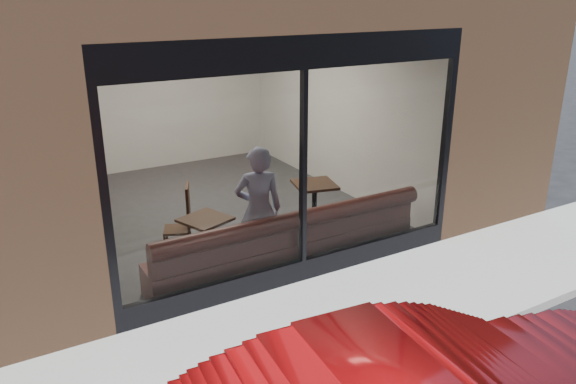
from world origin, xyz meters
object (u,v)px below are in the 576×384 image
banquette (287,253)px  cafe_chair_left (177,230)px  cafe_table_left (205,220)px  cafe_table_right (315,184)px  person (259,210)px

banquette → cafe_chair_left: banquette is taller
cafe_table_left → cafe_table_right: size_ratio=0.91×
cafe_table_left → banquette: bearing=-29.4°
cafe_table_right → cafe_chair_left: (-2.17, 0.50, -0.50)m
cafe_table_left → cafe_chair_left: size_ratio=1.50×
person → cafe_table_left: bearing=-12.1°
cafe_table_left → cafe_table_right: (2.08, 0.48, 0.00)m
cafe_table_right → cafe_table_left: bearing=-167.1°
cafe_table_right → cafe_chair_left: 2.28m
banquette → person: size_ratio=2.26×
banquette → cafe_table_right: 1.60m
banquette → cafe_table_right: cafe_table_right is taller
banquette → cafe_chair_left: 1.86m
person → banquette: bearing=170.6°
banquette → person: person is taller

